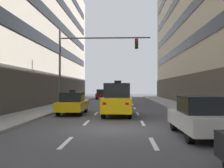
# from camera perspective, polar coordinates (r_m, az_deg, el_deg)

# --- Properties ---
(ground_plane) EXTENTS (120.00, 120.00, 0.00)m
(ground_plane) POSITION_cam_1_polar(r_m,az_deg,el_deg) (12.09, 0.20, -9.93)
(ground_plane) COLOR #424247
(lane_stripe_l1_s3) EXTENTS (0.16, 2.00, 0.01)m
(lane_stripe_l1_s3) POSITION_cam_1_polar(r_m,az_deg,el_deg) (9.35, -10.18, -12.63)
(lane_stripe_l1_s3) COLOR silver
(lane_stripe_l1_s3) RESTS_ON ground
(lane_stripe_l1_s4) EXTENTS (0.16, 2.00, 0.01)m
(lane_stripe_l1_s4) POSITION_cam_1_polar(r_m,az_deg,el_deg) (14.20, -5.69, -8.53)
(lane_stripe_l1_s4) COLOR silver
(lane_stripe_l1_s4) RESTS_ON ground
(lane_stripe_l1_s5) EXTENTS (0.16, 2.00, 0.01)m
(lane_stripe_l1_s5) POSITION_cam_1_polar(r_m,az_deg,el_deg) (19.13, -3.53, -6.51)
(lane_stripe_l1_s5) COLOR silver
(lane_stripe_l1_s5) RESTS_ON ground
(lane_stripe_l1_s6) EXTENTS (0.16, 2.00, 0.01)m
(lane_stripe_l1_s6) POSITION_cam_1_polar(r_m,az_deg,el_deg) (24.08, -2.27, -5.32)
(lane_stripe_l1_s6) COLOR silver
(lane_stripe_l1_s6) RESTS_ON ground
(lane_stripe_l1_s7) EXTENTS (0.16, 2.00, 0.01)m
(lane_stripe_l1_s7) POSITION_cam_1_polar(r_m,az_deg,el_deg) (29.06, -1.44, -4.53)
(lane_stripe_l1_s7) COLOR silver
(lane_stripe_l1_s7) RESTS_ON ground
(lane_stripe_l1_s8) EXTENTS (0.16, 2.00, 0.01)m
(lane_stripe_l1_s8) POSITION_cam_1_polar(r_m,az_deg,el_deg) (34.04, -0.85, -3.97)
(lane_stripe_l1_s8) COLOR silver
(lane_stripe_l1_s8) RESTS_ON ground
(lane_stripe_l1_s9) EXTENTS (0.16, 2.00, 0.01)m
(lane_stripe_l1_s9) POSITION_cam_1_polar(r_m,az_deg,el_deg) (39.02, -0.42, -3.56)
(lane_stripe_l1_s9) COLOR silver
(lane_stripe_l1_s9) RESTS_ON ground
(lane_stripe_l1_s10) EXTENTS (0.16, 2.00, 0.01)m
(lane_stripe_l1_s10) POSITION_cam_1_polar(r_m,az_deg,el_deg) (44.01, -0.08, -3.23)
(lane_stripe_l1_s10) COLOR silver
(lane_stripe_l1_s10) RESTS_ON ground
(lane_stripe_l2_s3) EXTENTS (0.16, 2.00, 0.01)m
(lane_stripe_l2_s3) POSITION_cam_1_polar(r_m,az_deg,el_deg) (9.19, 9.19, -12.85)
(lane_stripe_l2_s3) COLOR silver
(lane_stripe_l2_s3) RESTS_ON ground
(lane_stripe_l2_s4) EXTENTS (0.16, 2.00, 0.01)m
(lane_stripe_l2_s4) POSITION_cam_1_polar(r_m,az_deg,el_deg) (14.09, 6.81, -8.59)
(lane_stripe_l2_s4) COLOR silver
(lane_stripe_l2_s4) RESTS_ON ground
(lane_stripe_l2_s5) EXTENTS (0.16, 2.00, 0.01)m
(lane_stripe_l2_s5) POSITION_cam_1_polar(r_m,az_deg,el_deg) (19.05, 5.68, -6.53)
(lane_stripe_l2_s5) COLOR silver
(lane_stripe_l2_s5) RESTS_ON ground
(lane_stripe_l2_s6) EXTENTS (0.16, 2.00, 0.01)m
(lane_stripe_l2_s6) POSITION_cam_1_polar(r_m,az_deg,el_deg) (24.02, 5.02, -5.33)
(lane_stripe_l2_s6) COLOR silver
(lane_stripe_l2_s6) RESTS_ON ground
(lane_stripe_l2_s7) EXTENTS (0.16, 2.00, 0.01)m
(lane_stripe_l2_s7) POSITION_cam_1_polar(r_m,az_deg,el_deg) (29.01, 4.59, -4.53)
(lane_stripe_l2_s7) COLOR silver
(lane_stripe_l2_s7) RESTS_ON ground
(lane_stripe_l2_s8) EXTENTS (0.16, 2.00, 0.01)m
(lane_stripe_l2_s8) POSITION_cam_1_polar(r_m,az_deg,el_deg) (33.99, 4.29, -3.97)
(lane_stripe_l2_s8) COLOR silver
(lane_stripe_l2_s8) RESTS_ON ground
(lane_stripe_l2_s9) EXTENTS (0.16, 2.00, 0.01)m
(lane_stripe_l2_s9) POSITION_cam_1_polar(r_m,az_deg,el_deg) (38.98, 4.06, -3.56)
(lane_stripe_l2_s9) COLOR silver
(lane_stripe_l2_s9) RESTS_ON ground
(lane_stripe_l2_s10) EXTENTS (0.16, 2.00, 0.01)m
(lane_stripe_l2_s10) POSITION_cam_1_polar(r_m,az_deg,el_deg) (43.98, 3.89, -3.23)
(lane_stripe_l2_s10) COLOR silver
(lane_stripe_l2_s10) RESTS_ON ground
(taxi_driving_0) EXTENTS (1.80, 4.19, 1.73)m
(taxi_driving_0) POSITION_cam_1_polar(r_m,az_deg,el_deg) (18.72, -8.69, -4.27)
(taxi_driving_0) COLOR black
(taxi_driving_0) RESTS_ON ground
(taxi_driving_1) EXTENTS (2.05, 4.60, 2.39)m
(taxi_driving_1) POSITION_cam_1_polar(r_m,az_deg,el_deg) (17.36, 1.29, -3.49)
(taxi_driving_1) COLOR black
(taxi_driving_1) RESTS_ON ground
(taxi_driving_2) EXTENTS (2.01, 4.58, 1.89)m
(taxi_driving_2) POSITION_cam_1_polar(r_m,az_deg,el_deg) (28.33, 1.47, -2.93)
(taxi_driving_2) COLOR black
(taxi_driving_2) RESTS_ON ground
(taxi_driving_3) EXTENTS (1.88, 4.38, 1.81)m
(taxi_driving_3) POSITION_cam_1_polar(r_m,az_deg,el_deg) (41.06, 1.69, -2.29)
(taxi_driving_3) COLOR black
(taxi_driving_3) RESTS_ON ground
(car_driving_4) EXTENTS (1.93, 4.32, 1.60)m
(car_driving_4) POSITION_cam_1_polar(r_m,az_deg,el_deg) (41.81, -2.29, -2.29)
(car_driving_4) COLOR black
(car_driving_4) RESTS_ON ground
(car_parked_1) EXTENTS (1.84, 4.27, 1.59)m
(car_parked_1) POSITION_cam_1_polar(r_m,az_deg,el_deg) (10.72, 19.09, -6.85)
(car_parked_1) COLOR black
(car_parked_1) RESTS_ON ground
(traffic_signal_0) EXTENTS (7.82, 0.35, 6.70)m
(traffic_signal_0) POSITION_cam_1_polar(r_m,az_deg,el_deg) (22.20, -5.83, 6.20)
(traffic_signal_0) COLOR #4C4C51
(traffic_signal_0) RESTS_ON sidewalk_left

